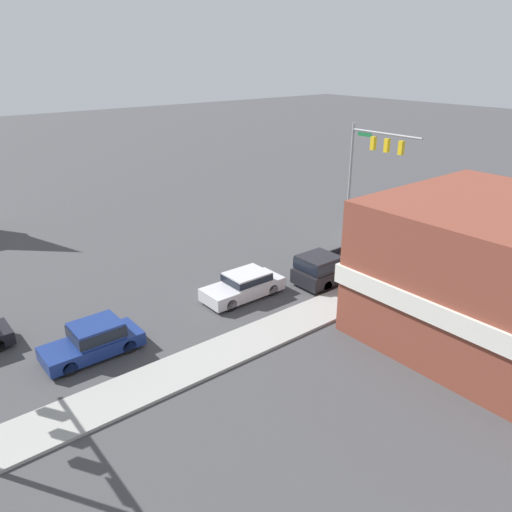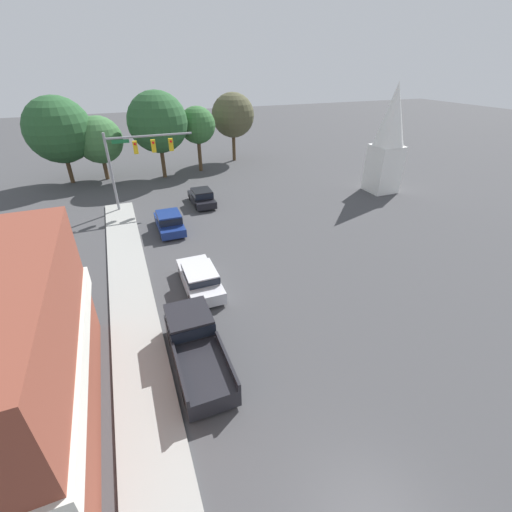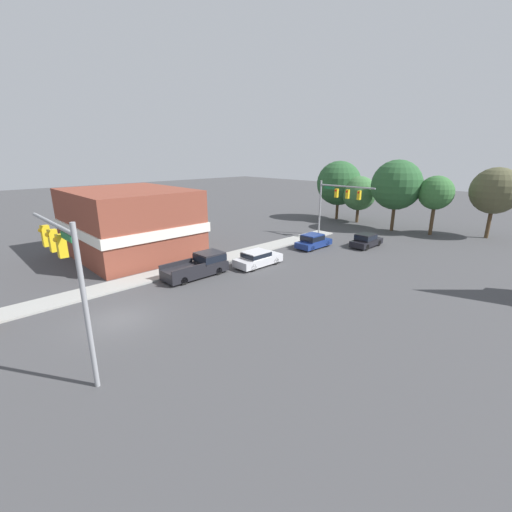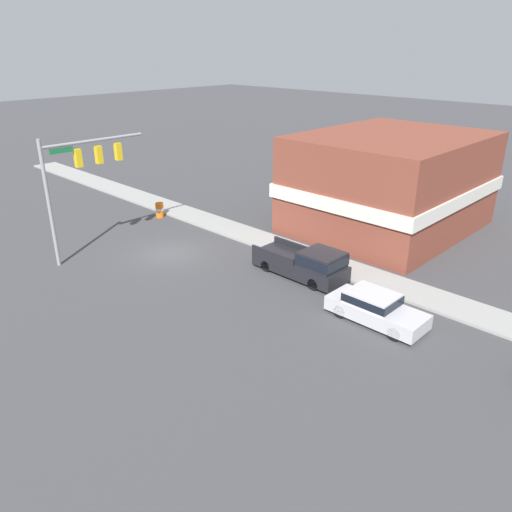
{
  "view_description": "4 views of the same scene",
  "coord_description": "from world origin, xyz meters",
  "px_view_note": "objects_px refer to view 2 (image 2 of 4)",
  "views": [
    {
      "loc": [
        -21.78,
        29.12,
        12.76
      ],
      "look_at": [
        -1.44,
        12.71,
        2.1
      ],
      "focal_mm": 35.0,
      "sensor_mm": 36.0,
      "label": 1
    },
    {
      "loc": [
        -4.94,
        -3.12,
        11.93
      ],
      "look_at": [
        1.36,
        12.63,
        2.21
      ],
      "focal_mm": 24.0,
      "sensor_mm": 36.0,
      "label": 2
    },
    {
      "loc": [
        20.03,
        -7.14,
        10.03
      ],
      "look_at": [
        0.82,
        11.15,
        2.06
      ],
      "focal_mm": 24.0,
      "sensor_mm": 36.0,
      "label": 3
    },
    {
      "loc": [
        17.08,
        24.15,
        12.25
      ],
      "look_at": [
        0.23,
        7.88,
        2.23
      ],
      "focal_mm": 35.0,
      "sensor_mm": 36.0,
      "label": 4
    }
  ],
  "objects_px": {
    "car_oncoming": "(202,197)",
    "pickup_truck_parked": "(195,342)",
    "car_second_ahead": "(169,221)",
    "car_lead": "(200,278)"
  },
  "relations": [
    {
      "from": "car_oncoming",
      "to": "pickup_truck_parked",
      "type": "xyz_separation_m",
      "value": [
        -4.97,
        -18.78,
        0.13
      ]
    },
    {
      "from": "car_oncoming",
      "to": "car_second_ahead",
      "type": "height_order",
      "value": "car_second_ahead"
    },
    {
      "from": "car_lead",
      "to": "car_second_ahead",
      "type": "bearing_deg",
      "value": 92.22
    },
    {
      "from": "car_oncoming",
      "to": "car_second_ahead",
      "type": "relative_size",
      "value": 0.97
    },
    {
      "from": "car_oncoming",
      "to": "car_second_ahead",
      "type": "distance_m",
      "value": 6.01
    },
    {
      "from": "pickup_truck_parked",
      "to": "car_oncoming",
      "type": "bearing_deg",
      "value": 75.19
    },
    {
      "from": "car_lead",
      "to": "car_second_ahead",
      "type": "relative_size",
      "value": 1.07
    },
    {
      "from": "pickup_truck_parked",
      "to": "car_lead",
      "type": "bearing_deg",
      "value": 74.12
    },
    {
      "from": "car_oncoming",
      "to": "car_second_ahead",
      "type": "bearing_deg",
      "value": 50.75
    },
    {
      "from": "car_lead",
      "to": "pickup_truck_parked",
      "type": "distance_m",
      "value": 5.52
    }
  ]
}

